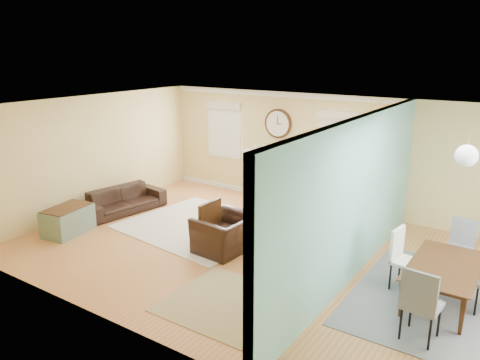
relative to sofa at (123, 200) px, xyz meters
name	(u,v)px	position (x,y,z in m)	size (l,w,h in m)	color
floor	(268,255)	(3.88, -0.18, -0.28)	(9.00, 9.00, 0.00)	#AF723D
wall_back	(337,154)	(3.88, 2.82, 1.02)	(9.00, 0.02, 2.60)	#E1CC7D
wall_front	(143,244)	(3.88, -3.18, 1.02)	(9.00, 0.02, 2.60)	#E1CC7D
wall_left	(95,154)	(-0.62, -0.18, 1.02)	(0.02, 6.00, 2.60)	#E1CC7D
ceiling	(270,109)	(3.88, -0.18, 2.32)	(9.00, 6.00, 0.02)	white
partition	(360,193)	(5.39, 0.11, 1.08)	(0.17, 6.00, 2.60)	#E1CC7D
fireplace	(275,176)	(2.38, 2.70, 0.32)	(1.70, 0.30, 1.17)	white
wall_clock	(278,124)	(2.38, 2.79, 1.57)	(0.70, 0.07, 0.70)	#452510
window_left	(224,126)	(0.83, 2.78, 1.38)	(1.05, 0.13, 1.42)	white
window_right	(339,138)	(3.93, 2.78, 1.38)	(1.05, 0.13, 1.42)	white
pendant	(467,156)	(6.88, -0.18, 1.92)	(0.30, 0.30, 0.55)	gold
rug_cream	(201,226)	(2.01, 0.25, -0.27)	(2.96, 2.57, 0.02)	beige
rug_jute	(236,306)	(4.38, -1.92, -0.27)	(2.01, 1.65, 0.01)	tan
rug_grey	(443,302)	(6.82, -0.15, -0.27)	(2.44, 3.05, 0.01)	slate
sofa	(123,200)	(0.00, 0.00, 0.00)	(1.90, 0.74, 0.56)	black
eames_chair	(226,234)	(3.16, -0.46, 0.06)	(1.03, 0.90, 0.67)	black
green_chair	(340,211)	(4.38, 1.92, 0.04)	(0.68, 0.70, 0.64)	#02633B
trunk	(68,220)	(0.04, -1.50, 0.00)	(0.72, 1.03, 0.55)	slate
credenza	(370,218)	(5.10, 1.64, 0.12)	(0.48, 1.42, 0.80)	#A86C3E
tv	(372,184)	(5.08, 1.64, 0.81)	(0.99, 0.13, 0.57)	black
garden_stool	(344,247)	(5.06, 0.42, -0.05)	(0.31, 0.31, 0.46)	white
potted_plant	(345,223)	(5.06, 0.42, 0.39)	(0.37, 0.32, 0.41)	#337F33
dining_table	(445,284)	(6.82, -0.15, 0.01)	(1.66, 0.92, 0.58)	#452510
dining_chair_n	(459,243)	(6.80, 0.96, 0.25)	(0.45, 0.45, 0.90)	slate
dining_chair_s	(423,297)	(6.74, -1.26, 0.31)	(0.48, 0.48, 1.00)	slate
dining_chair_w	(408,256)	(6.25, -0.08, 0.29)	(0.48, 0.48, 0.96)	white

